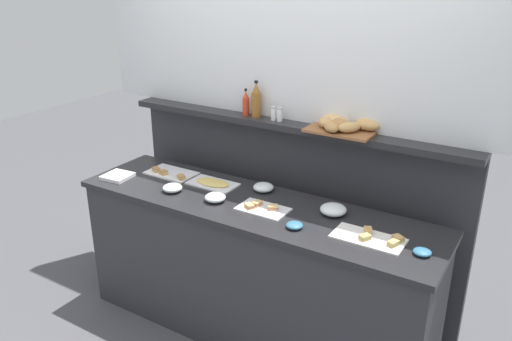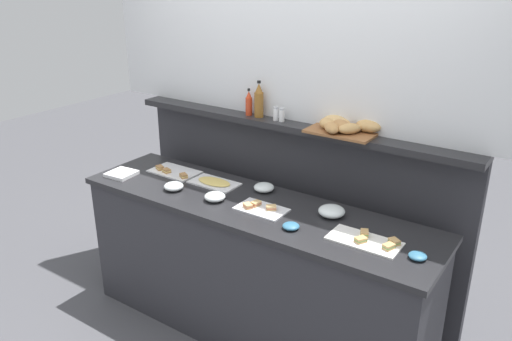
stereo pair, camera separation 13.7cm
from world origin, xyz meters
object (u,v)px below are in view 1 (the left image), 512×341
hot_sauce_bottle (246,104)px  salt_shaker (274,114)px  napkin_stack (118,176)px  bread_basket (344,125)px  cold_cuts_platter (213,183)px  glass_bowl_medium (263,188)px  pepper_shaker (280,114)px  condiment_bowl_teal (294,225)px  sandwich_platter_rear (371,238)px  glass_bowl_extra (172,188)px  condiment_bowl_red (422,252)px  sandwich_platter_side (262,208)px  sandwich_platter_front (170,173)px  glass_bowl_large (333,210)px  vinegar_bottle_amber (256,101)px  glass_bowl_small (215,198)px

hot_sauce_bottle → salt_shaker: (0.21, -0.01, -0.03)m
napkin_stack → bread_basket: 1.52m
cold_cuts_platter → glass_bowl_medium: bearing=14.5°
pepper_shaker → bread_basket: (0.42, 0.01, -0.00)m
hot_sauce_bottle → condiment_bowl_teal: bearing=-39.8°
condiment_bowl_teal → hot_sauce_bottle: size_ratio=0.53×
sandwich_platter_rear → glass_bowl_medium: glass_bowl_medium is taller
glass_bowl_extra → condiment_bowl_red: 1.53m
glass_bowl_extra → sandwich_platter_side: bearing=6.6°
glass_bowl_medium → pepper_shaker: pepper_shaker is taller
sandwich_platter_rear → napkin_stack: 1.73m
condiment_bowl_red → bread_basket: bearing=143.3°
sandwich_platter_front → pepper_shaker: 0.85m
sandwich_platter_front → glass_bowl_large: glass_bowl_large is taller
napkin_stack → vinegar_bottle_amber: 1.05m
condiment_bowl_teal → bread_basket: (0.02, 0.56, 0.42)m
hot_sauce_bottle → bread_basket: size_ratio=0.42×
glass_bowl_medium → sandwich_platter_side: bearing=-60.4°
sandwich_platter_rear → glass_bowl_medium: 0.83m
sandwich_platter_rear → glass_bowl_extra: glass_bowl_extra is taller
condiment_bowl_teal → bread_basket: 0.70m
pepper_shaker → glass_bowl_large: bearing=-28.8°
cold_cuts_platter → sandwich_platter_rear: bearing=-7.8°
sandwich_platter_side → bread_basket: size_ratio=0.69×
sandwich_platter_front → glass_bowl_small: glass_bowl_small is taller
glass_bowl_medium → pepper_shaker: 0.47m
sandwich_platter_rear → sandwich_platter_side: size_ratio=1.26×
glass_bowl_extra → salt_shaker: bearing=50.3°
sandwich_platter_rear → condiment_bowl_teal: sandwich_platter_rear is taller
bread_basket → sandwich_platter_side: bearing=-121.9°
glass_bowl_small → condiment_bowl_red: (1.22, 0.03, -0.01)m
glass_bowl_large → glass_bowl_small: glass_bowl_large is taller
sandwich_platter_rear → napkin_stack: bearing=-177.2°
glass_bowl_extra → napkin_stack: size_ratio=0.73×
hot_sauce_bottle → glass_bowl_small: bearing=-78.7°
glass_bowl_large → glass_bowl_small: size_ratio=1.19×
salt_shaker → bread_basket: 0.47m
salt_shaker → glass_bowl_extra: bearing=-129.7°
glass_bowl_small → glass_bowl_extra: bearing=-175.9°
cold_cuts_platter → bread_basket: 0.92m
sandwich_platter_front → condiment_bowl_teal: (1.07, -0.24, 0.01)m
glass_bowl_medium → glass_bowl_small: same height
sandwich_platter_front → vinegar_bottle_amber: (0.49, 0.31, 0.50)m
sandwich_platter_front → condiment_bowl_teal: size_ratio=3.64×
sandwich_platter_front → salt_shaker: size_ratio=3.88×
condiment_bowl_red → salt_shaker: salt_shaker is taller
condiment_bowl_teal → vinegar_bottle_amber: bearing=136.5°
salt_shaker → glass_bowl_medium: bearing=-75.9°
condiment_bowl_red → bread_basket: (-0.64, 0.48, 0.43)m
sandwich_platter_front → cold_cuts_platter: bearing=1.0°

